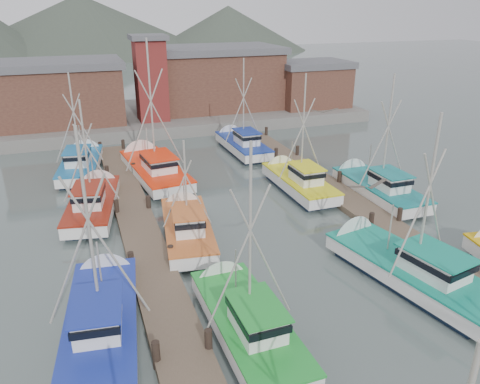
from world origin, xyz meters
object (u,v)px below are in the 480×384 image
object	(u,v)px
boat_4	(243,318)
boat_12	(153,168)
lookout_tower	(151,78)
boat_8	(187,226)

from	to	relation	value
boat_4	boat_12	xyz separation A→B (m)	(-0.28, 19.97, 0.01)
boat_4	lookout_tower	bearing A→B (deg)	85.21
boat_8	boat_12	world-z (taller)	boat_12
lookout_tower	boat_4	bearing A→B (deg)	-93.79
lookout_tower	boat_8	xyz separation A→B (m)	(-2.46, -25.03, -4.88)
boat_4	boat_12	bearing A→B (deg)	89.81
boat_4	boat_8	distance (m)	9.08
lookout_tower	boat_12	size ratio (longest dim) A/B	0.75
boat_12	boat_4	bearing A→B (deg)	-95.78
boat_8	boat_12	bearing A→B (deg)	98.47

